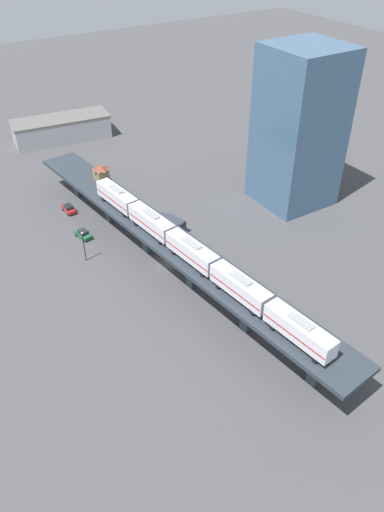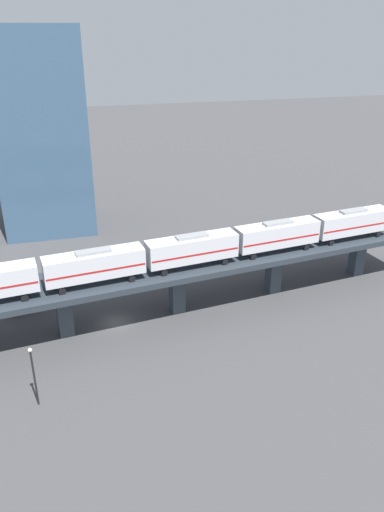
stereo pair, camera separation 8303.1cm
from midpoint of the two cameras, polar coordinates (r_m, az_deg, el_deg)
The scene contains 10 objects.
ground_plane at distance 75.33m, azimuth 17.71°, elevation -5.81°, with size 400.00×400.00×0.00m, color #424244.
elevated_viaduct at distance 71.51m, azimuth 18.69°, elevation -2.26°, with size 19.00×92.35×7.05m.
subway_train at distance 65.19m, azimuth 25.54°, elevation -4.49°, with size 10.02×62.30×4.45m.
signal_hut at distance 86.54m, azimuth 4.67°, elevation 8.98°, with size 3.57×3.57×3.40m.
street_car_green at distance 78.76m, azimuth 3.08°, elevation -0.82°, with size 2.63×4.67×1.89m.
street_car_red at distance 87.42m, azimuth -0.70°, elevation 3.42°, with size 2.20×4.52×1.89m.
delivery_truck at distance 83.98m, azimuth 16.18°, elevation 0.93°, with size 4.29×7.54×3.20m.
street_lamp at distance 70.41m, azimuth 5.09°, elevation -2.87°, with size 0.44×0.44×6.94m.
warehouse_building at distance 124.98m, azimuth -5.39°, elevation 15.07°, with size 29.52×13.34×6.80m.
office_tower at distance 100.18m, azimuth 32.34°, elevation 13.18°, with size 16.00×16.00×36.00m.
Camera 1 is at (-38.34, -71.21, 61.49)m, focal length 35.00 mm.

